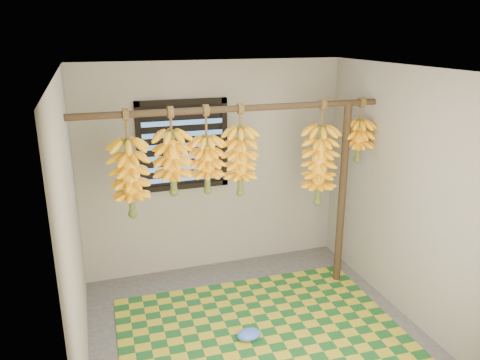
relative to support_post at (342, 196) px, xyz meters
name	(u,v)px	position (x,y,z in m)	size (l,w,h in m)	color
floor	(258,337)	(-1.20, -0.70, -1.00)	(3.00, 3.00, 0.01)	#444444
ceiling	(262,70)	(-1.20, -0.70, 1.40)	(3.00, 3.00, 0.01)	silver
wall_back	(214,168)	(-1.20, 0.80, 0.20)	(3.00, 0.01, 2.40)	gray
wall_left	(72,239)	(-2.71, -0.70, 0.20)	(0.01, 3.00, 2.40)	gray
wall_right	(410,197)	(0.30, -0.70, 0.20)	(0.01, 3.00, 2.40)	gray
window	(183,145)	(-1.55, 0.78, 0.50)	(1.00, 0.04, 1.00)	black
hanging_pole	(235,109)	(-1.20, 0.00, 1.00)	(0.06, 0.06, 3.00)	#44301D
support_post	(342,196)	(0.00, 0.00, 0.00)	(0.08, 0.08, 2.00)	#44301D
woven_mat	(264,337)	(-1.16, -0.74, -0.99)	(2.59, 2.07, 0.01)	#195522
plastic_bag	(249,334)	(-1.30, -0.72, -0.94)	(0.23, 0.16, 0.09)	#3F69EB
banana_bunch_a	(130,178)	(-2.20, 0.00, 0.42)	(0.33, 0.33, 1.00)	brown
banana_bunch_b	(173,162)	(-1.80, 0.00, 0.54)	(0.34, 0.34, 0.82)	brown
banana_bunch_c	(207,164)	(-1.48, 0.00, 0.49)	(0.33, 0.33, 0.84)	brown
banana_bunch_d	(240,161)	(-1.15, 0.00, 0.49)	(0.33, 0.33, 0.90)	brown
banana_bunch_e	(319,166)	(-0.29, 0.00, 0.37)	(0.35, 0.35, 1.10)	brown
banana_bunch_f	(359,140)	(0.15, 0.00, 0.60)	(0.32, 0.32, 0.67)	brown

